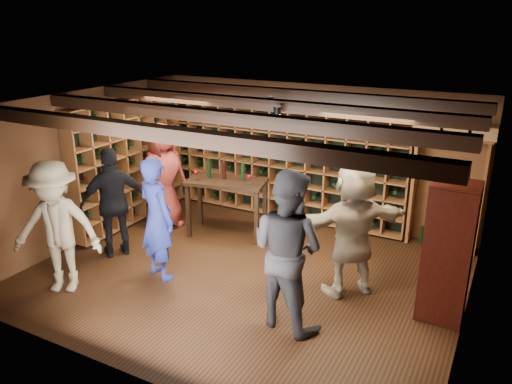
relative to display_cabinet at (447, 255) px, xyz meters
The scene contains 13 objects.
ground 2.85m from the display_cabinet, behind, with size 6.00×6.00×0.00m, color black.
room_shell 3.14m from the display_cabinet, behind, with size 6.00×6.00×6.00m.
wine_rack_back 3.89m from the display_cabinet, 146.67° to the left, with size 4.65×0.30×2.20m.
wine_rack_left 5.59m from the display_cabinet, behind, with size 0.30×2.65×2.20m.
crate_shelf 2.26m from the display_cabinet, 98.20° to the left, with size 1.20×0.32×2.07m.
display_cabinet is the anchor object (origin of this frame).
man_blue_shirt 3.88m from the display_cabinet, 167.76° to the right, with size 0.66×0.43×1.80m, color navy.
man_grey_suit 1.97m from the display_cabinet, 148.18° to the right, with size 0.96×0.75×1.99m, color black.
guest_red_floral 4.93m from the display_cabinet, behind, with size 0.92×0.60×1.89m, color maroon.
guest_woman_black 4.85m from the display_cabinet, behind, with size 1.03×0.43×1.75m, color black.
guest_khaki 5.05m from the display_cabinet, 159.68° to the right, with size 1.20×0.69×1.85m, color #84795B.
guest_beige 1.21m from the display_cabinet, behind, with size 1.76×0.56×1.90m, color gray.
tasting_table 3.79m from the display_cabinet, 166.18° to the left, with size 1.43×0.93×1.27m.
Camera 1 is at (3.22, -5.73, 3.59)m, focal length 35.00 mm.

